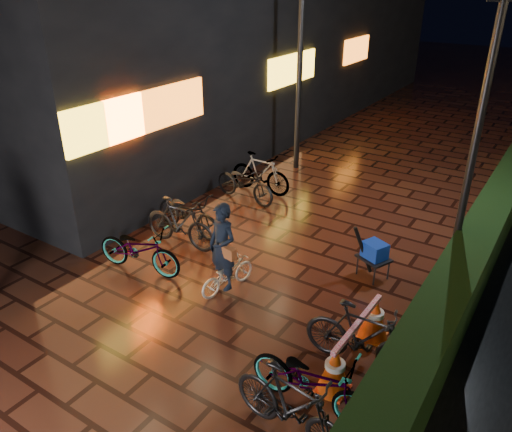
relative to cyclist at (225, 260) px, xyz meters
The scene contains 9 objects.
ground 1.42m from the cyclist, 73.01° to the right, with size 80.00×80.00×0.00m, color #381911.
hedge 7.72m from the cyclist, 61.64° to the left, with size 0.70×20.00×1.00m, color black.
lamp_post_hedge 4.91m from the cyclist, 40.45° to the left, with size 0.49×0.26×5.25m.
lamp_post_sf 7.19m from the cyclist, 107.95° to the left, with size 0.56×0.20×5.89m.
cyclist is the anchor object (origin of this frame).
traffic_barrier 2.79m from the cyclist, ahead, with size 0.51×1.87×0.75m.
cart_assembly 2.83m from the cyclist, 42.61° to the left, with size 0.76×0.65×1.07m.
parked_bikes_storefront 2.71m from the cyclist, 135.55° to the left, with size 2.17×5.31×1.07m.
parked_bikes_hedge 3.06m from the cyclist, 28.08° to the right, with size 2.06×2.35×1.07m.
Camera 1 is at (4.33, -4.92, 5.31)m, focal length 35.00 mm.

